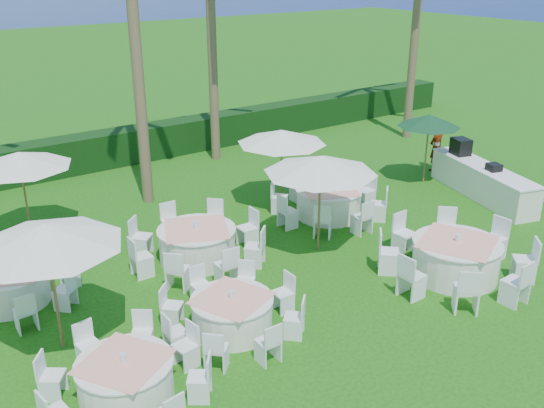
{
  "coord_description": "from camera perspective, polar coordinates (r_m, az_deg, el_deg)",
  "views": [
    {
      "loc": [
        -6.38,
        -7.93,
        6.81
      ],
      "look_at": [
        1.42,
        3.1,
        1.3
      ],
      "focal_mm": 40.0,
      "sensor_mm": 36.0,
      "label": 1
    }
  ],
  "objects": [
    {
      "name": "banquet_table_c",
      "position": [
        14.47,
        16.9,
        -4.86
      ],
      "size": [
        3.5,
        3.5,
        1.05
      ],
      "color": "white",
      "rests_on": "ground"
    },
    {
      "name": "banquet_table_a",
      "position": [
        10.66,
        -13.62,
        -15.66
      ],
      "size": [
        2.84,
        2.84,
        0.87
      ],
      "color": "white",
      "rests_on": "ground"
    },
    {
      "name": "banquet_table_d",
      "position": [
        14.02,
        -23.44,
        -7.1
      ],
      "size": [
        2.88,
        2.88,
        0.88
      ],
      "color": "white",
      "rests_on": "ground"
    },
    {
      "name": "palm_e",
      "position": [
        24.67,
        13.5,
        17.48
      ],
      "size": [
        4.38,
        4.22,
        9.14
      ],
      "color": "brown",
      "rests_on": "ground"
    },
    {
      "name": "banquet_table_e",
      "position": [
        14.7,
        -7.06,
        -3.68
      ],
      "size": [
        3.3,
        3.3,
        0.99
      ],
      "color": "white",
      "rests_on": "ground"
    },
    {
      "name": "staff_person",
      "position": [
        21.43,
        15.2,
        5.14
      ],
      "size": [
        0.6,
        0.4,
        1.62
      ],
      "primitive_type": "imported",
      "rotation": [
        0.0,
        0.0,
        3.17
      ],
      "color": "gray",
      "rests_on": "ground"
    },
    {
      "name": "ground",
      "position": [
        12.24,
        3.0,
        -11.63
      ],
      "size": [
        120.0,
        120.0,
        0.0
      ],
      "primitive_type": "plane",
      "color": "#17510E",
      "rests_on": "ground"
    },
    {
      "name": "hedge",
      "position": [
        21.83,
        -16.85,
        4.69
      ],
      "size": [
        34.0,
        1.0,
        1.2
      ],
      "primitive_type": "cube",
      "color": "black",
      "rests_on": "ground"
    },
    {
      "name": "umbrella_a",
      "position": [
        11.29,
        -20.51,
        -2.78
      ],
      "size": [
        2.71,
        2.71,
        2.54
      ],
      "color": "brown",
      "rests_on": "ground"
    },
    {
      "name": "buffet_table",
      "position": [
        19.52,
        19.12,
        2.15
      ],
      "size": [
        2.05,
        4.31,
        1.5
      ],
      "color": "white",
      "rests_on": "ground"
    },
    {
      "name": "umbrella_b",
      "position": [
        14.51,
        4.6,
        3.74
      ],
      "size": [
        2.76,
        2.76,
        2.45
      ],
      "color": "brown",
      "rests_on": "ground"
    },
    {
      "name": "umbrella_d",
      "position": [
        17.29,
        0.91,
        6.35
      ],
      "size": [
        2.56,
        2.56,
        2.29
      ],
      "color": "brown",
      "rests_on": "ground"
    },
    {
      "name": "banquet_table_b",
      "position": [
        12.02,
        -3.77,
        -10.2
      ],
      "size": [
        2.83,
        2.83,
        0.87
      ],
      "color": "white",
      "rests_on": "ground"
    },
    {
      "name": "palm_d",
      "position": [
        21.39,
        -5.69,
        15.11
      ],
      "size": [
        4.33,
        4.31,
        7.55
      ],
      "color": "brown",
      "rests_on": "ground"
    },
    {
      "name": "umbrella_c",
      "position": [
        16.44,
        -22.69,
        3.86
      ],
      "size": [
        2.56,
        2.56,
        2.32
      ],
      "color": "brown",
      "rests_on": "ground"
    },
    {
      "name": "umbrella_green",
      "position": [
        19.84,
        14.58,
        7.6
      ],
      "size": [
        2.0,
        2.0,
        2.25
      ],
      "color": "brown",
      "rests_on": "ground"
    },
    {
      "name": "banquet_table_f",
      "position": [
        17.12,
        5.34,
        0.22
      ],
      "size": [
        3.25,
        3.25,
        0.98
      ],
      "color": "white",
      "rests_on": "ground"
    }
  ]
}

